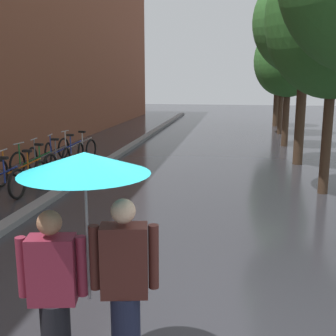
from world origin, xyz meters
TOP-DOWN VIEW (x-y plane):
  - kerb_strip at (-3.20, 10.00)m, footprint 0.30×36.00m
  - street_tree_1 at (2.91, 6.58)m, footprint 3.05×3.05m
  - street_tree_2 at (2.78, 10.10)m, footprint 3.15×3.15m
  - street_tree_3 at (2.73, 13.78)m, footprint 2.26×2.26m
  - street_tree_4 at (2.88, 17.65)m, footprint 2.71×2.71m
  - street_tree_5 at (2.95, 21.02)m, footprint 2.29×2.29m
  - parked_bicycle_4 at (-4.38, 5.93)m, footprint 1.11×0.75m
  - parked_bicycle_5 at (-4.55, 6.98)m, footprint 1.17×0.84m
  - parked_bicycle_6 at (-4.53, 7.91)m, footprint 1.12×0.77m
  - parked_bicycle_7 at (-4.45, 8.87)m, footprint 1.17×0.84m
  - parked_bicycle_8 at (-4.38, 9.77)m, footprint 1.16×0.84m
  - couple_under_umbrella at (-0.33, -0.46)m, footprint 1.18×1.08m

SIDE VIEW (x-z plane):
  - kerb_strip at x=-3.20m, z-range 0.00..0.12m
  - parked_bicycle_4 at x=-4.38m, z-range -0.10..0.86m
  - parked_bicycle_5 at x=-4.55m, z-range -0.10..0.86m
  - parked_bicycle_6 at x=-4.53m, z-range -0.10..0.86m
  - parked_bicycle_7 at x=-4.45m, z-range -0.10..0.86m
  - parked_bicycle_8 at x=-4.38m, z-range -0.10..0.86m
  - couple_under_umbrella at x=-0.33m, z-range 0.32..2.42m
  - street_tree_3 at x=2.73m, z-range 0.94..5.36m
  - street_tree_5 at x=2.95m, z-range 0.93..5.50m
  - street_tree_4 at x=2.88m, z-range 0.90..6.00m
  - street_tree_1 at x=2.91m, z-range 1.09..6.87m
  - street_tree_2 at x=2.78m, z-range 1.33..7.25m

